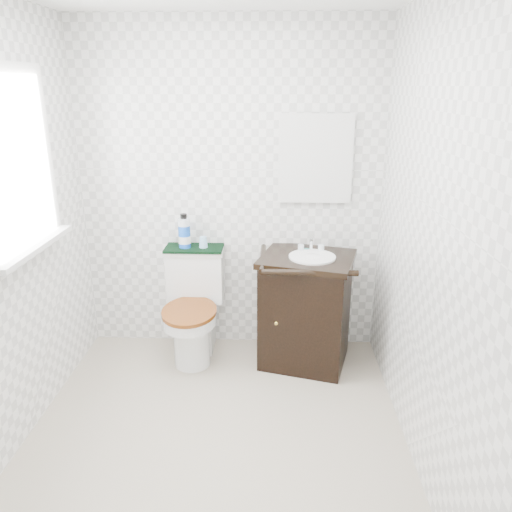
# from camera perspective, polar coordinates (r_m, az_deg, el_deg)

# --- Properties ---
(floor) EXTENTS (2.40, 2.40, 0.00)m
(floor) POSITION_cam_1_polar(r_m,az_deg,el_deg) (3.08, -4.67, -20.20)
(floor) COLOR #C0B59A
(floor) RESTS_ON ground
(wall_back) EXTENTS (2.40, 0.00, 2.40)m
(wall_back) POSITION_cam_1_polar(r_m,az_deg,el_deg) (3.66, -2.98, 7.24)
(wall_back) COLOR white
(wall_back) RESTS_ON ground
(wall_front) EXTENTS (2.40, 0.00, 2.40)m
(wall_front) POSITION_cam_1_polar(r_m,az_deg,el_deg) (1.42, -11.74, -12.97)
(wall_front) COLOR white
(wall_front) RESTS_ON ground
(wall_right) EXTENTS (0.00, 2.40, 2.40)m
(wall_right) POSITION_cam_1_polar(r_m,az_deg,el_deg) (2.60, 19.41, 1.25)
(wall_right) COLOR white
(wall_right) RESTS_ON ground
(window) EXTENTS (0.02, 0.70, 0.90)m
(window) POSITION_cam_1_polar(r_m,az_deg,el_deg) (2.99, -26.02, 9.55)
(window) COLOR white
(window) RESTS_ON wall_left
(mirror) EXTENTS (0.50, 0.02, 0.60)m
(mirror) POSITION_cam_1_polar(r_m,az_deg,el_deg) (3.59, 6.81, 10.95)
(mirror) COLOR silver
(mirror) RESTS_ON wall_back
(toilet) EXTENTS (0.43, 0.63, 0.80)m
(toilet) POSITION_cam_1_polar(r_m,az_deg,el_deg) (3.74, -7.10, -6.34)
(toilet) COLOR white
(toilet) RESTS_ON floor
(vanity) EXTENTS (0.74, 0.68, 0.92)m
(vanity) POSITION_cam_1_polar(r_m,az_deg,el_deg) (3.61, 5.73, -5.87)
(vanity) COLOR black
(vanity) RESTS_ON floor
(trash_bin) EXTENTS (0.22, 0.18, 0.31)m
(trash_bin) POSITION_cam_1_polar(r_m,az_deg,el_deg) (3.84, 3.82, -8.81)
(trash_bin) COLOR silver
(trash_bin) RESTS_ON floor
(towel) EXTENTS (0.42, 0.22, 0.02)m
(towel) POSITION_cam_1_polar(r_m,az_deg,el_deg) (3.69, -7.09, 0.89)
(towel) COLOR black
(towel) RESTS_ON toilet
(mouthwash_bottle) EXTENTS (0.09, 0.09, 0.25)m
(mouthwash_bottle) POSITION_cam_1_polar(r_m,az_deg,el_deg) (3.65, -8.19, 2.70)
(mouthwash_bottle) COLOR blue
(mouthwash_bottle) RESTS_ON towel
(cup) EXTENTS (0.06, 0.06, 0.08)m
(cup) POSITION_cam_1_polar(r_m,az_deg,el_deg) (3.66, -6.04, 1.59)
(cup) COLOR #8DC2E8
(cup) RESTS_ON towel
(soap_bar) EXTENTS (0.06, 0.04, 0.02)m
(soap_bar) POSITION_cam_1_polar(r_m,az_deg,el_deg) (3.58, 5.78, 0.78)
(soap_bar) COLOR #177071
(soap_bar) RESTS_ON vanity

